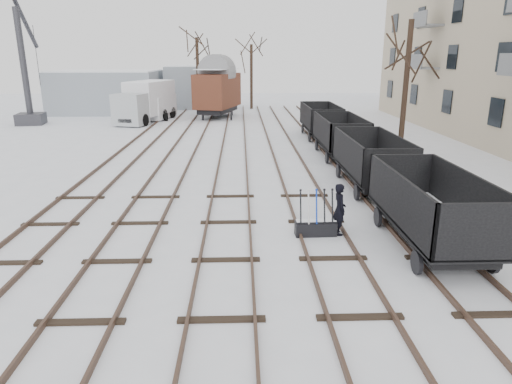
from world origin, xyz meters
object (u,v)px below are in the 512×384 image
(lorry, at_px, (146,101))
(ground_frame, at_px, (316,227))
(freight_wagon_a, at_px, (430,219))
(crane, at_px, (28,91))
(worker, at_px, (339,209))
(box_van_wagon, at_px, (217,89))
(panel_van, at_px, (158,107))

(lorry, bearing_deg, ground_frame, -52.27)
(ground_frame, bearing_deg, freight_wagon_a, -19.01)
(crane, bearing_deg, worker, -60.18)
(worker, xyz_separation_m, freight_wagon_a, (2.46, -1.09, 0.02))
(freight_wagon_a, height_order, crane, crane)
(box_van_wagon, bearing_deg, freight_wagon_a, -59.20)
(worker, height_order, crane, crane)
(freight_wagon_a, height_order, lorry, lorry)
(ground_frame, height_order, box_van_wagon, box_van_wagon)
(freight_wagon_a, relative_size, crane, 0.53)
(panel_van, bearing_deg, lorry, -97.26)
(ground_frame, relative_size, crane, 0.14)
(box_van_wagon, distance_m, lorry, 6.59)
(ground_frame, xyz_separation_m, worker, (0.75, 0.10, 0.55))
(ground_frame, xyz_separation_m, box_van_wagon, (-4.44, 29.08, 2.26))
(lorry, relative_size, panel_van, 1.58)
(panel_van, distance_m, crane, 10.52)
(worker, bearing_deg, ground_frame, 90.94)
(worker, relative_size, box_van_wagon, 0.26)
(ground_frame, xyz_separation_m, panel_van, (-9.85, 28.45, 0.79))
(worker, relative_size, crane, 0.16)
(panel_van, xyz_separation_m, crane, (-9.94, -3.00, 1.65))
(ground_frame, height_order, worker, worker)
(freight_wagon_a, distance_m, crane, 35.09)
(ground_frame, distance_m, crane, 32.32)
(ground_frame, relative_size, panel_van, 0.30)
(worker, height_order, box_van_wagon, box_van_wagon)
(worker, xyz_separation_m, crane, (-20.54, 25.34, 1.89))
(freight_wagon_a, bearing_deg, ground_frame, 162.88)
(lorry, bearing_deg, freight_wagon_a, -47.37)
(crane, bearing_deg, lorry, -2.43)
(ground_frame, distance_m, lorry, 28.58)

